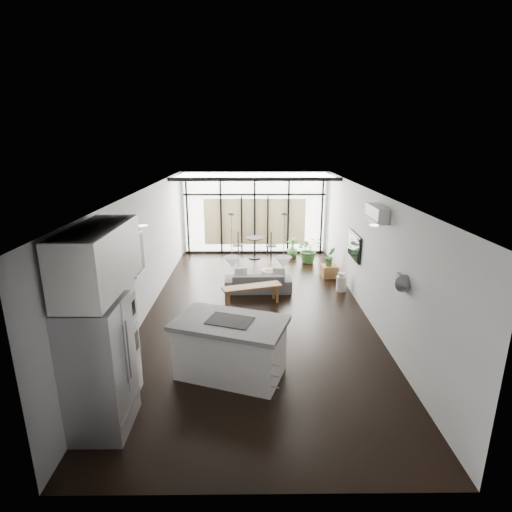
{
  "coord_description": "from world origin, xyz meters",
  "views": [
    {
      "loc": [
        -0.09,
        -8.57,
        3.88
      ],
      "look_at": [
        0.0,
        0.3,
        1.25
      ],
      "focal_mm": 28.0,
      "sensor_mm": 36.0,
      "label": 1
    }
  ],
  "objects_px": {
    "tv": "(354,246)",
    "fridge": "(100,367)",
    "sofa": "(258,278)",
    "pouf": "(269,276)",
    "console_bench": "(252,295)",
    "island": "(230,348)",
    "milk_can": "(341,282)"
  },
  "relations": [
    {
      "from": "tv",
      "to": "fridge",
      "type": "bearing_deg",
      "value": -133.47
    },
    {
      "from": "sofa",
      "to": "tv",
      "type": "distance_m",
      "value": 2.6
    },
    {
      "from": "fridge",
      "to": "pouf",
      "type": "xyz_separation_m",
      "value": [
        2.52,
        5.77,
        -0.75
      ]
    },
    {
      "from": "sofa",
      "to": "console_bench",
      "type": "height_order",
      "value": "sofa"
    },
    {
      "from": "sofa",
      "to": "tv",
      "type": "relative_size",
      "value": 1.58
    },
    {
      "from": "sofa",
      "to": "pouf",
      "type": "relative_size",
      "value": 3.81
    },
    {
      "from": "sofa",
      "to": "pouf",
      "type": "distance_m",
      "value": 0.73
    },
    {
      "from": "island",
      "to": "milk_can",
      "type": "relative_size",
      "value": 3.62
    },
    {
      "from": "fridge",
      "to": "tv",
      "type": "height_order",
      "value": "fridge"
    },
    {
      "from": "fridge",
      "to": "sofa",
      "type": "distance_m",
      "value": 5.62
    },
    {
      "from": "tv",
      "to": "sofa",
      "type": "bearing_deg",
      "value": 173.09
    },
    {
      "from": "milk_can",
      "to": "tv",
      "type": "xyz_separation_m",
      "value": [
        0.21,
        -0.25,
        1.05
      ]
    },
    {
      "from": "island",
      "to": "fridge",
      "type": "height_order",
      "value": "fridge"
    },
    {
      "from": "console_bench",
      "to": "island",
      "type": "bearing_deg",
      "value": -114.12
    },
    {
      "from": "pouf",
      "to": "tv",
      "type": "height_order",
      "value": "tv"
    },
    {
      "from": "pouf",
      "to": "tv",
      "type": "xyz_separation_m",
      "value": [
        2.08,
        -0.92,
        1.12
      ]
    },
    {
      "from": "milk_can",
      "to": "pouf",
      "type": "bearing_deg",
      "value": 160.05
    },
    {
      "from": "console_bench",
      "to": "tv",
      "type": "xyz_separation_m",
      "value": [
        2.56,
        0.57,
        1.07
      ]
    },
    {
      "from": "sofa",
      "to": "console_bench",
      "type": "bearing_deg",
      "value": 78.33
    },
    {
      "from": "pouf",
      "to": "milk_can",
      "type": "xyz_separation_m",
      "value": [
        1.87,
        -0.68,
        0.07
      ]
    },
    {
      "from": "sofa",
      "to": "tv",
      "type": "xyz_separation_m",
      "value": [
        2.4,
        -0.29,
        0.96
      ]
    },
    {
      "from": "fridge",
      "to": "pouf",
      "type": "height_order",
      "value": "fridge"
    },
    {
      "from": "console_bench",
      "to": "tv",
      "type": "relative_size",
      "value": 1.3
    },
    {
      "from": "tv",
      "to": "milk_can",
      "type": "bearing_deg",
      "value": 130.53
    },
    {
      "from": "fridge",
      "to": "pouf",
      "type": "bearing_deg",
      "value": 66.44
    },
    {
      "from": "console_bench",
      "to": "tv",
      "type": "bearing_deg",
      "value": -4.83
    },
    {
      "from": "fridge",
      "to": "milk_can",
      "type": "relative_size",
      "value": 3.71
    },
    {
      "from": "fridge",
      "to": "milk_can",
      "type": "bearing_deg",
      "value": 49.27
    },
    {
      "from": "island",
      "to": "pouf",
      "type": "xyz_separation_m",
      "value": [
        0.84,
        4.51,
        -0.31
      ]
    },
    {
      "from": "fridge",
      "to": "console_bench",
      "type": "bearing_deg",
      "value": 64.53
    },
    {
      "from": "sofa",
      "to": "milk_can",
      "type": "height_order",
      "value": "sofa"
    },
    {
      "from": "tv",
      "to": "pouf",
      "type": "bearing_deg",
      "value": 156.04
    }
  ]
}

